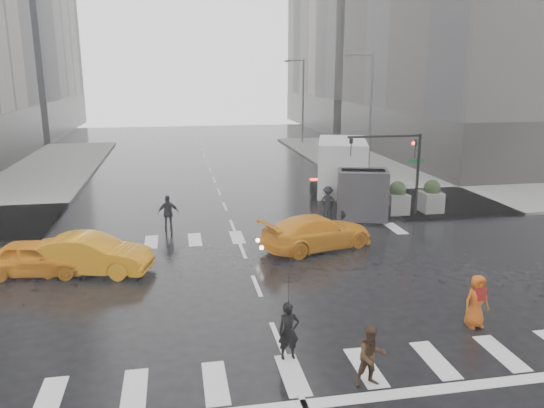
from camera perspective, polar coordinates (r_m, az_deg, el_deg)
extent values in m
plane|color=black|center=(19.75, -1.66, -8.79)|extent=(120.00, 120.00, 0.00)
cube|color=slate|center=(42.57, 21.25, 2.83)|extent=(35.00, 35.00, 0.15)
cube|color=#292624|center=(55.34, 24.78, 7.12)|extent=(26.05, 26.05, 4.40)
cube|color=#292624|center=(80.70, 12.87, 9.84)|extent=(26.05, 26.05, 4.40)
cylinder|color=black|center=(29.45, 15.39, 2.96)|extent=(0.16, 0.16, 4.50)
cylinder|color=black|center=(28.32, 11.99, 7.14)|extent=(4.00, 0.12, 0.12)
imported|color=black|center=(29.11, 15.13, 5.75)|extent=(0.16, 0.20, 1.00)
imported|color=black|center=(27.74, 8.48, 6.11)|extent=(0.16, 0.20, 1.00)
sphere|color=#FF190C|center=(29.03, 14.99, 6.33)|extent=(0.20, 0.20, 0.20)
cube|color=#0D5F27|center=(29.59, 15.23, 4.50)|extent=(0.90, 0.03, 0.22)
cylinder|color=#59595B|center=(38.66, 10.51, 9.14)|extent=(0.20, 0.20, 9.00)
cylinder|color=#59595B|center=(38.23, 9.50, 15.58)|extent=(1.80, 0.12, 0.12)
cube|color=#59595B|center=(37.94, 8.16, 15.49)|extent=(0.50, 0.22, 0.15)
cylinder|color=#59595B|center=(57.74, 3.34, 10.90)|extent=(0.20, 0.20, 9.00)
cylinder|color=#59595B|center=(57.45, 2.50, 15.19)|extent=(1.80, 0.12, 0.12)
cube|color=#59595B|center=(57.26, 1.59, 15.10)|extent=(0.50, 0.22, 0.15)
cube|color=slate|center=(28.80, 9.63, -0.13)|extent=(1.10, 1.10, 1.10)
sphere|color=black|center=(28.62, 9.70, 1.42)|extent=(0.90, 0.90, 0.90)
cube|color=slate|center=(29.54, 13.28, 0.04)|extent=(1.10, 1.10, 1.10)
sphere|color=black|center=(29.36, 13.37, 1.56)|extent=(0.90, 0.90, 0.90)
cube|color=slate|center=(30.39, 16.74, 0.21)|extent=(1.10, 1.10, 1.10)
sphere|color=black|center=(30.22, 16.84, 1.68)|extent=(0.90, 0.90, 0.90)
imported|color=black|center=(14.82, 1.81, -13.51)|extent=(0.61, 0.42, 1.62)
imported|color=black|center=(14.31, 1.85, -9.32)|extent=(1.02, 1.03, 0.88)
imported|color=#412817|center=(13.90, 10.65, -15.79)|extent=(0.80, 0.64, 1.61)
imported|color=#CB510E|center=(17.65, 21.15, -9.72)|extent=(0.85, 0.58, 1.67)
cube|color=maroon|center=(17.39, 21.55, -8.99)|extent=(0.29, 0.18, 0.40)
imported|color=black|center=(26.61, -11.09, -0.96)|extent=(1.05, 0.65, 1.78)
imported|color=black|center=(28.99, 6.02, 0.32)|extent=(1.18, 0.86, 1.64)
imported|color=orange|center=(22.49, -24.06, -5.28)|extent=(4.23, 2.14, 1.38)
imported|color=orange|center=(21.84, -18.95, -5.15)|extent=(4.91, 2.77, 1.53)
imported|color=orange|center=(23.62, 4.88, -3.02)|extent=(4.98, 3.40, 1.50)
cube|color=silver|center=(31.39, 7.51, 4.09)|extent=(2.69, 5.15, 3.02)
cube|color=#2A292D|center=(28.25, 9.68, 1.04)|extent=(2.57, 2.02, 2.57)
cube|color=black|center=(28.08, 9.74, 2.60)|extent=(2.24, 1.01, 1.01)
cylinder|color=black|center=(27.88, 7.49, -0.95)|extent=(0.31, 1.01, 1.01)
cylinder|color=black|center=(28.68, 11.96, -0.71)|extent=(0.31, 1.01, 1.01)
cylinder|color=black|center=(30.15, 6.06, 0.24)|extent=(0.31, 1.01, 1.01)
cylinder|color=black|center=(30.89, 10.24, 0.43)|extent=(0.31, 1.01, 1.01)
cylinder|color=black|center=(33.09, 4.53, 1.52)|extent=(0.31, 1.01, 1.01)
cylinder|color=black|center=(33.76, 8.38, 1.67)|extent=(0.31, 1.01, 1.01)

